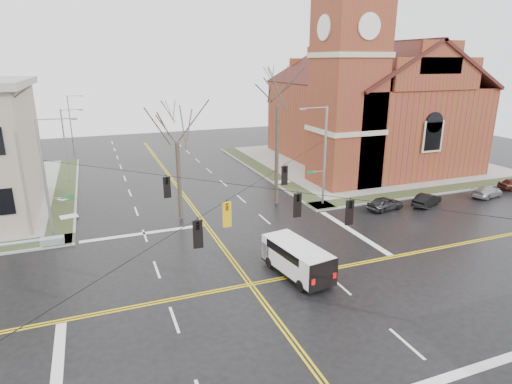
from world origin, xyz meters
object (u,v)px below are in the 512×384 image
object	(u,v)px
signal_pole_nw	(47,177)
parked_car_a	(385,203)
church	(365,98)
parked_car_c	(487,191)
parked_car_b	(427,200)
signal_pole_ne	(323,153)
streetlight_north_b	(71,120)
tree_ne	(278,98)
cargo_van	(295,256)
tree_nw_near	(177,137)
streetlight_north_a	(66,143)

from	to	relation	value
signal_pole_nw	parked_car_a	xyz separation A→B (m)	(27.42, -3.21, -4.34)
church	parked_car_c	xyz separation A→B (m)	(3.24, -16.94, -7.89)
parked_car_a	parked_car_b	xyz separation A→B (m)	(4.33, -0.47, -0.02)
signal_pole_ne	church	bearing A→B (deg)	44.66
streetlight_north_b	tree_ne	size ratio (longest dim) A/B	0.59
signal_pole_ne	cargo_van	xyz separation A→B (m)	(-8.22, -11.21, -3.75)
streetlight_north_b	tree_nw_near	size ratio (longest dim) A/B	0.82
parked_car_a	parked_car_b	bearing A→B (deg)	-105.33
signal_pole_ne	tree_ne	xyz separation A→B (m)	(-3.77, 1.85, 4.85)
parked_car_b	tree_nw_near	world-z (taller)	tree_nw_near
church	signal_pole_nw	world-z (taller)	church
cargo_van	signal_pole_nw	bearing A→B (deg)	133.18
signal_pole_ne	cargo_van	bearing A→B (deg)	-126.24
cargo_van	tree_ne	xyz separation A→B (m)	(4.44, 13.05, 8.60)
streetlight_north_a	parked_car_c	bearing A→B (deg)	-27.53
signal_pole_nw	tree_ne	bearing A→B (deg)	5.59
streetlight_north_b	parked_car_a	bearing A→B (deg)	-56.03
streetlight_north_a	parked_car_b	world-z (taller)	streetlight_north_a
parked_car_b	tree_nw_near	bearing A→B (deg)	55.50
signal_pole_ne	tree_nw_near	distance (m)	13.15
streetlight_north_b	signal_pole_ne	bearing A→B (deg)	-58.95
church	cargo_van	size ratio (longest dim) A/B	4.92
parked_car_a	signal_pole_ne	bearing A→B (deg)	46.95
signal_pole_nw	tree_nw_near	size ratio (longest dim) A/B	0.92
parked_car_b	parked_car_c	xyz separation A→B (m)	(7.58, 0.02, -0.04)
tree_nw_near	tree_ne	bearing A→B (deg)	3.52
signal_pole_ne	signal_pole_nw	world-z (taller)	same
streetlight_north_b	cargo_van	bearing A→B (deg)	-73.91
parked_car_a	parked_car_b	world-z (taller)	parked_car_a
signal_pole_nw	tree_nw_near	world-z (taller)	tree_nw_near
signal_pole_nw	tree_nw_near	bearing A→B (deg)	7.51
parked_car_a	tree_nw_near	world-z (taller)	tree_nw_near
streetlight_north_a	streetlight_north_b	xyz separation A→B (m)	(0.00, 20.00, 0.00)
cargo_van	tree_nw_near	bearing A→B (deg)	101.64
signal_pole_ne	signal_pole_nw	distance (m)	22.64
cargo_van	tree_ne	size ratio (longest dim) A/B	0.41
signal_pole_ne	parked_car_c	world-z (taller)	signal_pole_ne
parked_car_a	tree_ne	bearing A→B (deg)	50.25
church	tree_ne	size ratio (longest dim) A/B	2.03
streetlight_north_b	parked_car_a	world-z (taller)	streetlight_north_b
cargo_van	tree_nw_near	distance (m)	14.58
parked_car_c	tree_ne	size ratio (longest dim) A/B	0.28
streetlight_north_a	parked_car_b	distance (m)	37.26
church	parked_car_a	distance (m)	20.21
signal_pole_ne	parked_car_b	size ratio (longest dim) A/B	2.52
signal_pole_nw	tree_nw_near	xyz separation A→B (m)	(9.73, 1.28, 2.12)
parked_car_a	tree_ne	size ratio (longest dim) A/B	0.26
cargo_van	tree_nw_near	xyz separation A→B (m)	(-4.70, 12.49, 5.87)
streetlight_north_a	cargo_van	xyz separation A→B (m)	(13.76, -27.71, -3.27)
signal_pole_nw	parked_car_b	distance (m)	32.25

